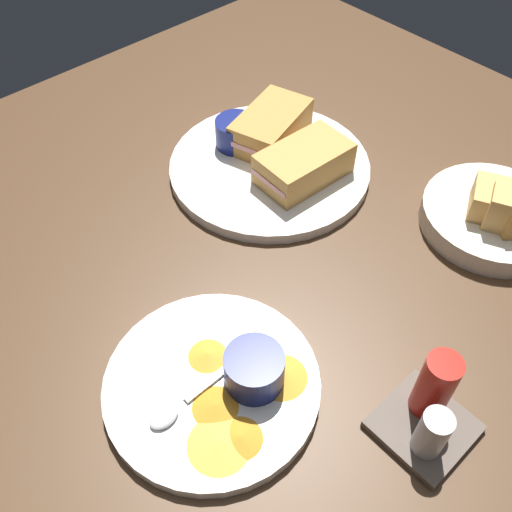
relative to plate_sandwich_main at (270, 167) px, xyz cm
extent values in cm
cube|color=#4C331E|center=(6.05, 10.30, -2.30)|extent=(110.00, 110.00, 3.00)
cylinder|color=white|center=(0.00, 0.00, 0.00)|extent=(29.47, 29.47, 1.60)
cube|color=tan|center=(-1.45, 5.41, 3.20)|extent=(13.38, 8.26, 4.80)
cube|color=#DB938E|center=(-1.45, 5.41, 3.20)|extent=(13.60, 7.67, 0.80)
cube|color=#C68C42|center=(-3.96, -3.96, 3.20)|extent=(14.66, 11.08, 4.80)
cube|color=#DB938E|center=(-3.96, -3.96, 3.20)|extent=(14.73, 10.58, 0.80)
cylinder|color=navy|center=(0.70, -6.59, 2.91)|extent=(6.21, 6.21, 4.22)
cylinder|color=black|center=(0.70, -6.59, 4.62)|extent=(5.09, 5.09, 0.60)
cube|color=silver|center=(-3.22, 1.90, 1.05)|extent=(3.03, 5.33, 0.40)
ellipsoid|color=silver|center=(-0.92, -3.09, 1.20)|extent=(3.34, 3.83, 0.80)
cylinder|color=white|center=(29.00, 21.73, 0.00)|extent=(23.17, 23.17, 1.60)
cylinder|color=#0C144C|center=(25.52, 24.63, 2.94)|extent=(6.35, 6.35, 4.29)
cylinder|color=olive|center=(25.52, 24.63, 4.69)|extent=(5.21, 5.21, 0.60)
cube|color=silver|center=(29.72, 21.74, 1.05)|extent=(5.50, 0.82, 0.40)
ellipsoid|color=silver|center=(35.22, 21.76, 1.20)|extent=(3.21, 2.21, 0.80)
cone|color=gold|center=(27.36, 19.08, 1.10)|extent=(5.91, 5.91, 0.60)
cone|color=gold|center=(32.86, 27.59, 1.10)|extent=(6.51, 6.51, 0.60)
cone|color=gold|center=(23.24, 26.36, 1.10)|extent=(5.95, 5.95, 0.60)
cone|color=gold|center=(24.79, 23.06, 1.10)|extent=(6.62, 6.62, 0.60)
cone|color=orange|center=(30.62, 24.29, 1.10)|extent=(5.19, 5.19, 0.60)
cone|color=orange|center=(30.94, 28.46, 1.10)|extent=(6.61, 6.61, 0.60)
cylinder|color=silver|center=(-14.46, 28.28, 0.70)|extent=(18.98, 18.98, 3.00)
cube|color=tan|center=(-12.86, 30.74, 4.72)|extent=(6.54, 7.30, 5.04)
cube|color=tan|center=(-13.19, 27.39, 4.15)|extent=(7.35, 6.67, 3.90)
cube|color=brown|center=(15.94, 39.79, -0.30)|extent=(9.00, 9.00, 1.00)
cylinder|color=red|center=(14.14, 38.59, 4.45)|extent=(3.60, 3.60, 8.50)
cylinder|color=#B2B2B2|center=(17.74, 41.19, 3.20)|extent=(3.00, 3.00, 6.00)
camera|label=1|loc=(45.12, 46.31, 54.89)|focal=39.72mm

